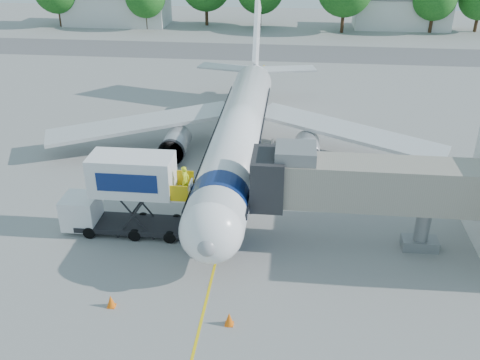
# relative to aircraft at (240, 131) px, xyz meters

# --- Properties ---
(ground) EXTENTS (160.00, 160.00, 0.00)m
(ground) POSITION_rel_aircraft_xyz_m (0.00, -4.12, -2.95)
(ground) COLOR gray
(ground) RESTS_ON ground
(guidance_line) EXTENTS (0.15, 70.00, 0.01)m
(guidance_line) POSITION_rel_aircraft_xyz_m (0.00, -4.12, -2.94)
(guidance_line) COLOR yellow
(guidance_line) RESTS_ON ground
(taxiway_strip) EXTENTS (120.00, 10.00, 0.01)m
(taxiway_strip) POSITION_rel_aircraft_xyz_m (0.00, 37.88, -2.94)
(taxiway_strip) COLOR #59595B
(taxiway_strip) RESTS_ON ground
(aircraft) EXTENTS (34.17, 37.73, 11.35)m
(aircraft) POSITION_rel_aircraft_xyz_m (0.00, 0.00, 0.00)
(aircraft) COLOR white
(aircraft) RESTS_ON ground
(jet_bridge) EXTENTS (13.90, 3.20, 6.60)m
(jet_bridge) POSITION_rel_aircraft_xyz_m (7.99, -11.12, 1.39)
(jet_bridge) COLOR gray
(jet_bridge) RESTS_ON ground
(catering_hiloader) EXTENTS (8.50, 2.44, 5.50)m
(catering_hiloader) POSITION_rel_aircraft_xyz_m (-6.26, -11.12, -0.19)
(catering_hiloader) COLOR black
(catering_hiloader) RESTS_ON ground
(ground_tug) EXTENTS (4.28, 3.25, 1.53)m
(ground_tug) POSITION_rel_aircraft_xyz_m (4.04, -21.60, -2.15)
(ground_tug) COLOR silver
(ground_tug) RESTS_ON ground
(safety_cone_a) EXTENTS (0.48, 0.48, 0.76)m
(safety_cone_a) POSITION_rel_aircraft_xyz_m (1.48, -19.20, -2.59)
(safety_cone_a) COLOR orange
(safety_cone_a) RESTS_ON ground
(safety_cone_b) EXTENTS (0.46, 0.46, 0.74)m
(safety_cone_b) POSITION_rel_aircraft_xyz_m (-5.00, -18.48, -2.60)
(safety_cone_b) COLOR orange
(safety_cone_b) RESTS_ON ground
(outbuilding_left) EXTENTS (18.40, 8.40, 5.30)m
(outbuilding_left) POSITION_rel_aircraft_xyz_m (-28.00, 55.88, -0.29)
(outbuilding_left) COLOR silver
(outbuilding_left) RESTS_ON ground
(outbuilding_right) EXTENTS (16.40, 7.40, 5.30)m
(outbuilding_right) POSITION_rel_aircraft_xyz_m (22.00, 57.88, -0.29)
(outbuilding_right) COLOR silver
(outbuilding_right) RESTS_ON ground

